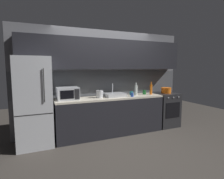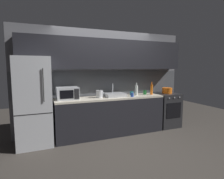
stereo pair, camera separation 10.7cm
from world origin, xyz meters
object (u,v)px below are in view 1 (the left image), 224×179
refrigerator (34,102)px  mug_blue (132,95)px  kettle (100,94)px  oven_range (165,109)px  cooking_pot (166,90)px  mug_teal (131,93)px  mug_green (144,92)px  wine_bottle_orange (151,89)px  wine_bottle_clear (136,90)px  microwave (68,93)px

refrigerator → mug_blue: refrigerator is taller
mug_blue → kettle: bearing=166.6°
oven_range → cooking_pot: 0.53m
kettle → mug_blue: bearing=-13.4°
oven_range → mug_teal: (-1.02, 0.07, 0.50)m
mug_green → mug_blue: (-0.50, -0.23, -0.01)m
mug_green → wine_bottle_orange: bearing=-26.9°
mug_green → mug_teal: bearing=176.4°
mug_teal → mug_blue: same height
oven_range → wine_bottle_orange: 0.77m
kettle → wine_bottle_clear: 1.00m
refrigerator → cooking_pot: 3.31m
kettle → mug_green: bearing=2.4°
wine_bottle_orange → mug_green: size_ratio=2.98×
microwave → refrigerator: bearing=-178.4°
oven_range → kettle: (-1.90, -0.00, 0.54)m
refrigerator → mug_blue: (2.15, -0.18, 0.05)m
wine_bottle_clear → mug_green: wine_bottle_clear is taller
oven_range → wine_bottle_clear: wine_bottle_clear is taller
mug_blue → cooking_pot: size_ratio=0.36×
refrigerator → wine_bottle_orange: size_ratio=5.50×
microwave → wine_bottle_clear: size_ratio=1.47×
refrigerator → mug_teal: bearing=1.8°
wine_bottle_orange → wine_bottle_clear: wine_bottle_orange is taller
mug_green → kettle: bearing=-177.6°
microwave → mug_blue: microwave is taller
kettle → wine_bottle_orange: 1.40m
wine_bottle_clear → mug_teal: size_ratio=3.34×
wine_bottle_orange → mug_green: bearing=153.1°
mug_teal → mug_blue: (-0.12, -0.26, 0.00)m
oven_range → wine_bottle_orange: bearing=-177.1°
microwave → wine_bottle_orange: (2.12, -0.05, 0.00)m
wine_bottle_clear → cooking_pot: (0.91, -0.05, -0.05)m
cooking_pot → refrigerator: bearing=-180.0°
microwave → mug_green: microwave is taller
mug_blue → refrigerator: bearing=175.2°
mug_green → mug_blue: 0.55m
oven_range → mug_green: size_ratio=8.19×
refrigerator → mug_blue: bearing=-4.8°
microwave → mug_teal: microwave is taller
mug_green → cooking_pot: 0.66m
mug_blue → cooking_pot: cooking_pot is taller
microwave → mug_blue: 1.49m
refrigerator → microwave: size_ratio=3.92×
refrigerator → microwave: bearing=1.6°
wine_bottle_orange → cooking_pot: wine_bottle_orange is taller
wine_bottle_orange → mug_blue: (-0.65, -0.16, -0.09)m
mug_blue → microwave: bearing=172.2°
microwave → mug_green: bearing=0.9°
kettle → wine_bottle_clear: bearing=3.1°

